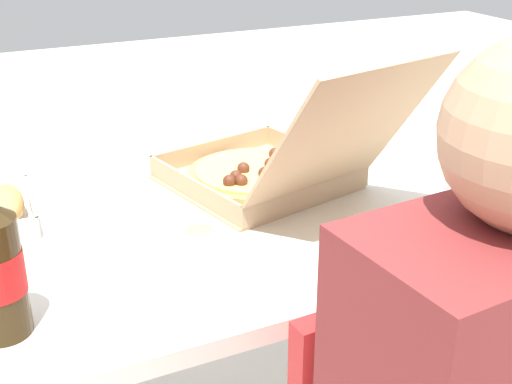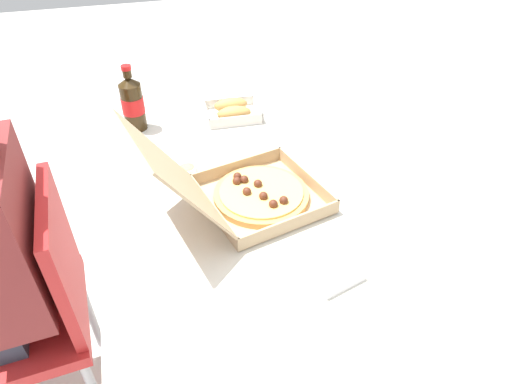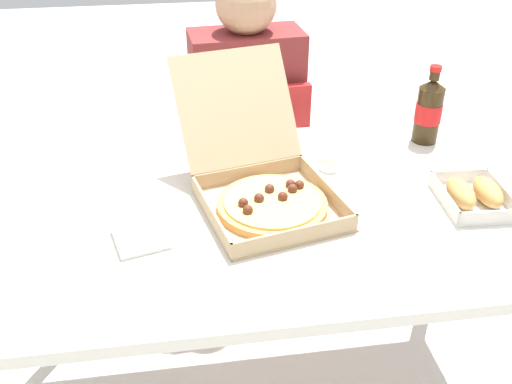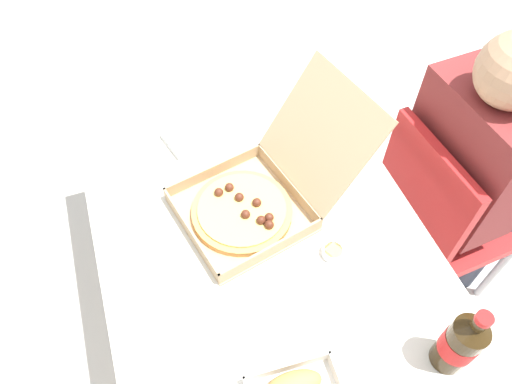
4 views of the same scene
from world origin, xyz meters
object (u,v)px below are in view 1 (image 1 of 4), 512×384
object	(u,v)px
napkin_pile	(366,143)
dipping_sauce_cup	(198,235)
paper_menu	(479,144)
pizza_box_open	(271,168)

from	to	relation	value
napkin_pile	dipping_sauce_cup	distance (m)	0.55
paper_menu	napkin_pile	bearing A→B (deg)	-20.04
pizza_box_open	paper_menu	size ratio (longest dim) A/B	2.49
paper_menu	dipping_sauce_cup	size ratio (longest dim) A/B	3.75
pizza_box_open	paper_menu	world-z (taller)	pizza_box_open
dipping_sauce_cup	pizza_box_open	bearing A→B (deg)	-145.92
pizza_box_open	paper_menu	distance (m)	0.53
pizza_box_open	napkin_pile	xyz separation A→B (m)	(-0.29, -0.11, -0.03)
pizza_box_open	napkin_pile	bearing A→B (deg)	-158.40
paper_menu	dipping_sauce_cup	world-z (taller)	dipping_sauce_cup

